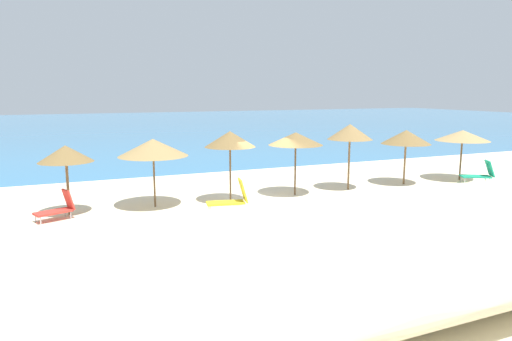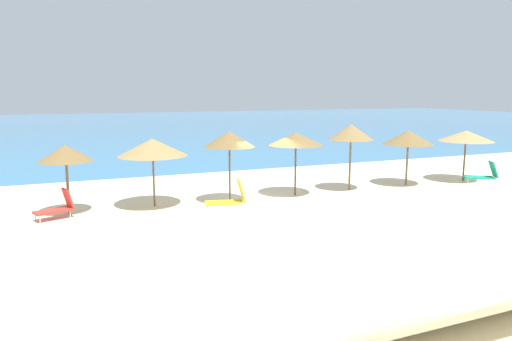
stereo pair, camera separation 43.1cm
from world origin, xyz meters
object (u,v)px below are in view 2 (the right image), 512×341
at_px(beach_umbrella_1, 65,153).
at_px(beach_umbrella_6, 408,137).
at_px(lounge_chair_0, 58,207).
at_px(lounge_chair_2, 230,198).
at_px(beach_umbrella_4, 296,139).
at_px(beach_umbrella_5, 351,132).
at_px(cooler_box, 220,217).
at_px(beach_umbrella_3, 229,139).
at_px(beach_umbrella_7, 466,136).
at_px(beach_umbrella_2, 152,147).
at_px(lounge_chair_1, 484,175).

bearing_deg(beach_umbrella_1, beach_umbrella_6, -1.13).
distance_m(lounge_chair_0, lounge_chair_2, 6.09).
height_order(beach_umbrella_1, beach_umbrella_4, beach_umbrella_4).
height_order(beach_umbrella_5, cooler_box, beach_umbrella_5).
distance_m(beach_umbrella_3, lounge_chair_0, 6.76).
relative_size(beach_umbrella_5, lounge_chair_2, 1.87).
distance_m(beach_umbrella_1, lounge_chair_0, 1.93).
bearing_deg(beach_umbrella_5, cooler_box, -158.20).
bearing_deg(beach_umbrella_5, beach_umbrella_6, -0.19).
xyz_separation_m(beach_umbrella_5, beach_umbrella_6, (3.19, -0.01, -0.35)).
relative_size(beach_umbrella_1, lounge_chair_0, 1.81).
relative_size(beach_umbrella_5, cooler_box, 5.91).
bearing_deg(cooler_box, beach_umbrella_4, 32.86).
distance_m(beach_umbrella_7, cooler_box, 13.96).
distance_m(beach_umbrella_2, beach_umbrella_5, 8.77).
relative_size(beach_umbrella_5, lounge_chair_0, 2.13).
height_order(beach_umbrella_4, lounge_chair_1, beach_umbrella_4).
bearing_deg(beach_umbrella_3, beach_umbrella_2, 171.51).
xyz_separation_m(beach_umbrella_7, lounge_chair_1, (0.08, -1.16, -1.75)).
relative_size(beach_umbrella_6, lounge_chair_0, 1.86).
bearing_deg(beach_umbrella_4, beach_umbrella_5, 1.11).
relative_size(beach_umbrella_4, cooler_box, 5.38).
xyz_separation_m(beach_umbrella_4, lounge_chair_1, (9.35, -1.40, -1.94)).
height_order(beach_umbrella_5, lounge_chair_2, beach_umbrella_5).
relative_size(beach_umbrella_2, beach_umbrella_4, 0.98).
xyz_separation_m(beach_umbrella_1, beach_umbrella_3, (6.05, -0.52, 0.33)).
xyz_separation_m(beach_umbrella_2, beach_umbrella_3, (2.96, -0.44, 0.24)).
height_order(beach_umbrella_2, cooler_box, beach_umbrella_2).
xyz_separation_m(beach_umbrella_3, lounge_chair_0, (-6.42, -0.03, -2.14)).
bearing_deg(lounge_chair_0, beach_umbrella_4, -109.83).
bearing_deg(lounge_chair_2, beach_umbrella_7, -72.14).
distance_m(beach_umbrella_3, beach_umbrella_7, 12.31).
relative_size(beach_umbrella_1, beach_umbrella_3, 0.88).
xyz_separation_m(beach_umbrella_1, beach_umbrella_4, (9.08, -0.34, 0.21)).
xyz_separation_m(beach_umbrella_2, lounge_chair_1, (15.34, -1.66, -1.82)).
relative_size(beach_umbrella_4, beach_umbrella_6, 1.04).
bearing_deg(beach_umbrella_7, cooler_box, -169.42).
relative_size(beach_umbrella_4, lounge_chair_1, 1.70).
xyz_separation_m(beach_umbrella_1, beach_umbrella_2, (3.09, -0.07, 0.09)).
distance_m(beach_umbrella_2, beach_umbrella_7, 15.27).
bearing_deg(lounge_chair_2, beach_umbrella_3, -7.22).
bearing_deg(beach_umbrella_2, cooler_box, -60.83).
xyz_separation_m(beach_umbrella_2, lounge_chair_0, (-3.46, -0.47, -1.90)).
xyz_separation_m(beach_umbrella_6, cooler_box, (-10.26, -2.82, -2.09)).
bearing_deg(lounge_chair_0, cooler_box, -137.53).
distance_m(beach_umbrella_1, beach_umbrella_3, 6.08).
height_order(beach_umbrella_6, lounge_chair_0, beach_umbrella_6).
height_order(beach_umbrella_4, beach_umbrella_5, beach_umbrella_5).
bearing_deg(beach_umbrella_6, beach_umbrella_5, 179.81).
distance_m(beach_umbrella_1, beach_umbrella_6, 15.05).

